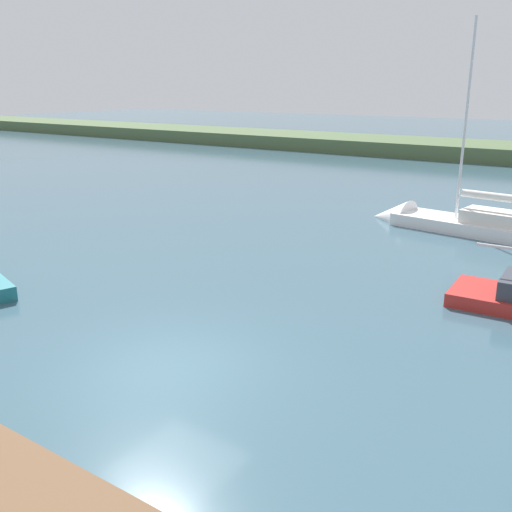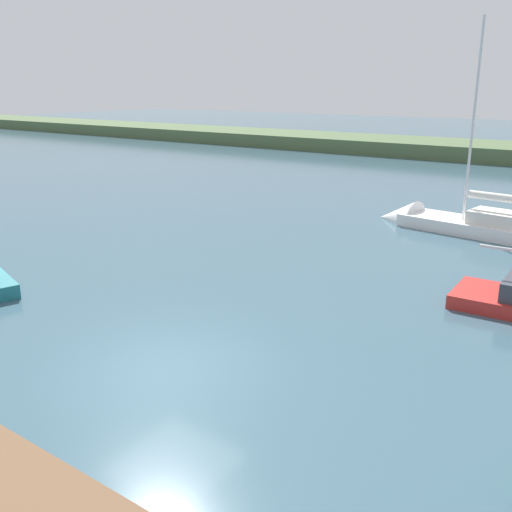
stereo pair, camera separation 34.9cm
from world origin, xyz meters
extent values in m
plane|color=#385666|center=(0.00, 0.00, 0.00)|extent=(200.00, 200.00, 0.00)
cube|color=white|center=(-2.31, -15.49, 0.02)|extent=(6.62, 2.73, 0.99)
cone|color=white|center=(1.35, -15.96, 0.02)|extent=(1.96, 2.13, 1.92)
cube|color=silver|center=(-3.17, -15.38, 0.77)|extent=(2.60, 1.71, 0.52)
cylinder|color=silver|center=(-1.59, -15.58, 4.40)|extent=(0.10, 0.10, 7.79)
cylinder|color=silver|center=(-3.06, -15.39, 1.48)|extent=(2.94, 0.46, 0.08)
cylinder|color=silver|center=(-3.06, -15.39, 1.60)|extent=(2.68, 0.63, 0.29)
camera|label=1|loc=(-7.74, 8.21, 5.79)|focal=40.23mm
camera|label=2|loc=(-8.03, 8.01, 5.79)|focal=40.23mm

